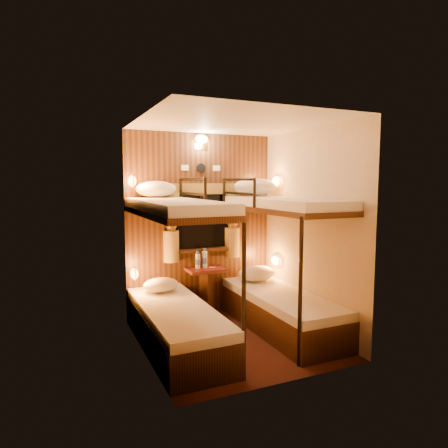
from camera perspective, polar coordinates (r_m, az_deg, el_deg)
name	(u,v)px	position (r m, az deg, el deg)	size (l,w,h in m)	color
floor	(234,340)	(4.67, 1.43, -16.21)	(2.10, 2.10, 0.00)	#33170E
ceiling	(235,122)	(4.37, 1.52, 14.34)	(2.10, 2.10, 0.00)	silver
wall_back	(200,225)	(5.32, -3.38, -0.11)	(2.40, 2.40, 0.00)	#C6B293
wall_front	(287,249)	(3.45, 8.98, -3.51)	(2.40, 2.40, 0.00)	#C6B293
wall_left	(143,239)	(4.04, -11.46, -2.18)	(2.40, 2.40, 0.00)	#C6B293
wall_right	(310,230)	(4.87, 12.16, -0.80)	(2.40, 2.40, 0.00)	#C6B293
back_panel	(201,225)	(5.31, -3.33, -0.13)	(2.00, 0.03, 2.40)	black
bunk_left	(176,297)	(4.33, -6.85, -10.25)	(0.72, 1.90, 1.82)	black
bunk_right	(281,284)	(4.85, 8.10, -8.47)	(0.72, 1.90, 1.82)	black
window	(202,227)	(5.28, -3.21, -0.36)	(1.00, 0.12, 0.79)	black
curtains	(203,221)	(5.24, -3.08, 0.50)	(1.10, 0.22, 1.00)	olive
back_fixtures	(201,145)	(5.27, -3.26, 11.22)	(0.54, 0.09, 0.48)	black
reading_lamps	(210,224)	(4.99, -1.97, -0.05)	(2.00, 0.20, 1.25)	orange
table	(206,286)	(5.28, -2.56, -8.82)	(0.50, 0.34, 0.66)	#5A1814
bottle_left	(198,261)	(5.19, -3.77, -5.32)	(0.07, 0.07, 0.23)	#99BFE5
bottle_right	(205,259)	(5.22, -2.80, -5.08)	(0.08, 0.08, 0.26)	#99BFE5
sachet_a	(212,267)	(5.26, -1.68, -6.21)	(0.08, 0.06, 0.01)	silver
sachet_b	(206,267)	(5.26, -2.52, -6.22)	(0.07, 0.05, 0.00)	silver
pillow_lower_left	(161,285)	(4.90, -8.99, -8.58)	(0.43, 0.30, 0.17)	silver
pillow_lower_right	(256,273)	(5.37, 4.62, -7.03)	(0.51, 0.36, 0.20)	silver
pillow_upper_left	(156,189)	(4.89, -9.68, 4.95)	(0.49, 0.35, 0.19)	silver
pillow_upper_right	(255,187)	(5.27, 4.46, 5.31)	(0.59, 0.42, 0.23)	silver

